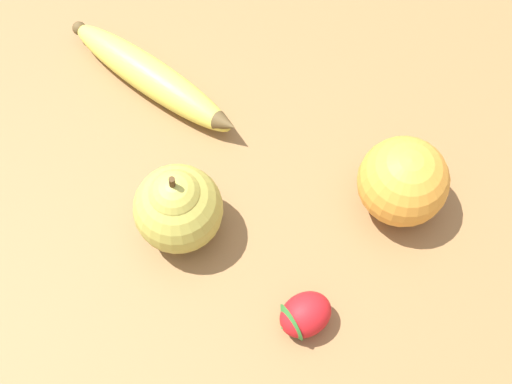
{
  "coord_description": "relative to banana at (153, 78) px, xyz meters",
  "views": [
    {
      "loc": [
        -0.12,
        -0.3,
        0.58
      ],
      "look_at": [
        0.06,
        -0.1,
        0.03
      ],
      "focal_mm": 50.0,
      "sensor_mm": 36.0,
      "label": 1
    }
  ],
  "objects": [
    {
      "name": "banana",
      "position": [
        0.0,
        0.0,
        0.0
      ],
      "size": [
        0.08,
        0.21,
        0.04
      ],
      "rotation": [
        0.0,
        0.0,
        4.92
      ],
      "color": "#DBCC4C",
      "rests_on": "ground_plane"
    },
    {
      "name": "orange",
      "position": [
        0.09,
        -0.24,
        0.02
      ],
      "size": [
        0.08,
        0.08,
        0.08
      ],
      "color": "orange",
      "rests_on": "ground_plane"
    },
    {
      "name": "ground_plane",
      "position": [
        -0.06,
        -0.06,
        -0.02
      ],
      "size": [
        3.0,
        3.0,
        0.0
      ],
      "primitive_type": "plane",
      "color": "olive"
    },
    {
      "name": "strawberry",
      "position": [
        -0.05,
        -0.27,
        0.0
      ],
      "size": [
        0.05,
        0.04,
        0.04
      ],
      "rotation": [
        0.0,
        0.0,
        2.98
      ],
      "color": "red",
      "rests_on": "ground_plane"
    },
    {
      "name": "pear",
      "position": [
        -0.07,
        -0.14,
        0.03
      ],
      "size": [
        0.08,
        0.08,
        0.1
      ],
      "color": "#B7AD47",
      "rests_on": "ground_plane"
    }
  ]
}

